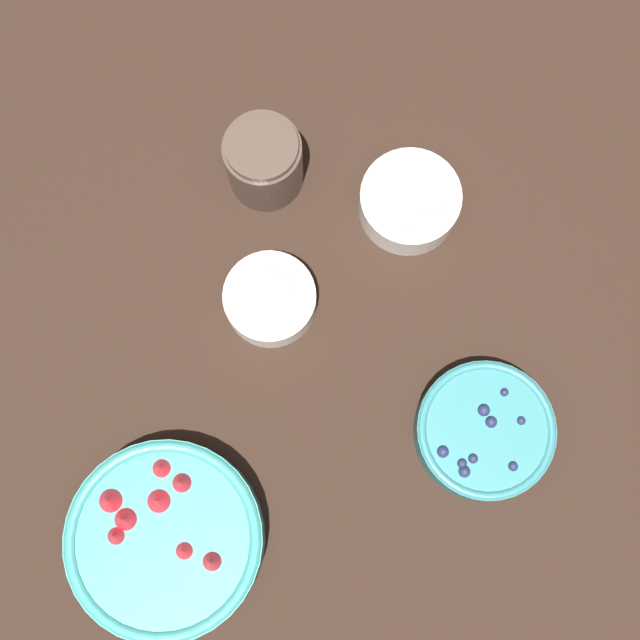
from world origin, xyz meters
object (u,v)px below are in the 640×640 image
object	(u,v)px
bowl_bananas	(411,201)
jar_chocolate	(264,162)
bowl_cream	(270,298)
bowl_strawberries	(165,539)
bowl_blueberries	(484,431)

from	to	relation	value
bowl_bananas	jar_chocolate	distance (m)	0.19
bowl_cream	bowl_strawberries	bearing A→B (deg)	-177.88
bowl_strawberries	jar_chocolate	xyz separation A→B (m)	(0.47, 0.09, 0.01)
bowl_blueberries	jar_chocolate	xyz separation A→B (m)	(0.20, 0.39, 0.02)
bowl_blueberries	bowl_strawberries	bearing A→B (deg)	132.80
jar_chocolate	bowl_blueberries	bearing A→B (deg)	-116.84
bowl_blueberries	jar_chocolate	world-z (taller)	jar_chocolate
bowl_bananas	bowl_cream	distance (m)	0.22
bowl_cream	jar_chocolate	size ratio (longest dim) A/B	1.07
bowl_cream	jar_chocolate	xyz separation A→B (m)	(0.16, 0.08, 0.02)
bowl_blueberries	bowl_cream	world-z (taller)	bowl_cream
bowl_strawberries	bowl_cream	size ratio (longest dim) A/B	2.00
bowl_blueberries	bowl_bananas	distance (m)	0.31
bowl_strawberries	bowl_bananas	bearing A→B (deg)	-10.99
jar_chocolate	bowl_cream	bearing A→B (deg)	-152.84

